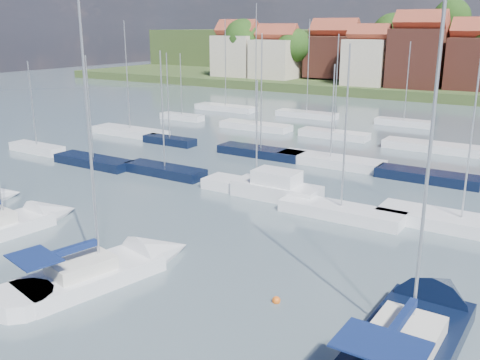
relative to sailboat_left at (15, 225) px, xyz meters
The scene contains 7 objects.
ground 38.99m from the sailboat_left, 64.71° to the left, with size 260.00×260.00×0.00m, color #4C5C67.
sailboat_left is the anchor object (origin of this frame).
sailboat_centre 10.50m from the sailboat_left, ahead, with size 5.56×12.09×15.88m.
sailboat_navy 25.96m from the sailboat_left, ahead, with size 3.94×13.96×19.12m.
buoy_c 12.39m from the sailboat_left, 32.82° to the right, with size 0.48×0.48×0.48m, color #D85914.
buoy_e 19.30m from the sailboat_left, ahead, with size 0.42×0.42×0.42m, color #D85914.
marina_field 35.62m from the sailboat_left, 58.59° to the left, with size 79.62×41.41×15.93m.
Camera 1 is at (13.71, -15.18, 12.97)m, focal length 40.00 mm.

